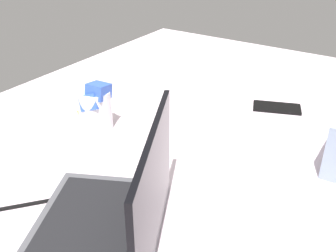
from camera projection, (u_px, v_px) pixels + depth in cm
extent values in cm
cube|color=silver|center=(195.00, 173.00, 105.21)|extent=(180.00, 140.00, 18.00)
cube|color=#4C4C51|center=(95.00, 235.00, 71.27)|extent=(39.67, 34.91, 2.00)
cube|color=black|center=(86.00, 229.00, 70.87)|extent=(33.49, 27.77, 0.40)
cube|color=black|center=(154.00, 189.00, 64.47)|extent=(30.25, 15.02, 21.00)
cylinder|color=silver|center=(95.00, 110.00, 105.93)|extent=(9.00, 9.00, 11.00)
cube|color=orange|center=(92.00, 114.00, 108.34)|extent=(7.53, 8.58, 7.15)
cube|color=yellow|center=(96.00, 107.00, 106.00)|extent=(7.57, 8.01, 6.04)
cube|color=blue|center=(92.00, 101.00, 103.07)|extent=(6.84, 7.00, 6.53)
cube|color=blue|center=(99.00, 91.00, 102.41)|extent=(6.38, 5.64, 4.90)
cube|color=black|center=(277.00, 108.00, 118.78)|extent=(11.32, 15.50, 0.80)
cube|color=black|center=(30.00, 204.00, 79.78)|extent=(13.39, 11.41, 0.60)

